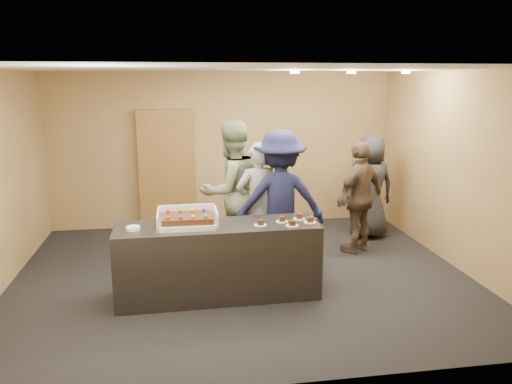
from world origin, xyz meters
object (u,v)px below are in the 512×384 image
serving_counter (218,261)px  person_sage_man (231,192)px  sheet_cake (187,218)px  person_brown_extra (360,197)px  person_server_grey (258,205)px  person_dark_suit (370,187)px  storage_cabinet (166,170)px  person_navy_man (280,201)px  plate_stack (133,228)px  cake_box (187,222)px

serving_counter → person_sage_man: size_ratio=1.19×
sheet_cake → person_brown_extra: person_brown_extra is taller
person_server_grey → person_dark_suit: size_ratio=1.03×
serving_counter → person_sage_man: 1.42m
serving_counter → person_sage_man: person_sage_man is taller
storage_cabinet → sheet_cake: size_ratio=3.52×
person_server_grey → person_navy_man: person_navy_man is taller
plate_stack → person_server_grey: bearing=31.8°
person_sage_man → person_navy_man: person_sage_man is taller
storage_cabinet → person_server_grey: storage_cabinet is taller
sheet_cake → plate_stack: bearing=-174.9°
cake_box → person_navy_man: size_ratio=0.36×
person_navy_man → person_brown_extra: person_navy_man is taller
cake_box → person_sage_man: person_sage_man is taller
person_sage_man → person_brown_extra: size_ratio=1.19×
person_server_grey → person_brown_extra: person_server_grey is taller
storage_cabinet → person_navy_man: 2.69m
plate_stack → person_server_grey: 1.89m
storage_cabinet → person_navy_man: (1.55, -2.20, -0.08)m
sheet_cake → person_sage_man: 1.42m
person_brown_extra → person_dark_suit: (0.42, 0.66, 0.00)m
serving_counter → person_dark_suit: bearing=35.1°
person_brown_extra → person_dark_suit: 0.78m
person_navy_man → cake_box: bearing=34.7°
plate_stack → sheet_cake: bearing=5.1°
person_dark_suit → plate_stack: bearing=25.3°
cake_box → person_dark_suit: person_dark_suit is taller
cake_box → person_sage_man: 1.40m
serving_counter → person_server_grey: (0.64, 0.94, 0.43)m
person_server_grey → serving_counter: bearing=41.3°
storage_cabinet → plate_stack: (-0.33, -3.06, -0.12)m
storage_cabinet → cake_box: size_ratio=3.00×
sheet_cake → person_navy_man: person_navy_man is taller
person_navy_man → person_dark_suit: person_navy_man is taller
sheet_cake → person_server_grey: size_ratio=0.34×
plate_stack → person_navy_man: size_ratio=0.08×
sheet_cake → person_brown_extra: 2.90m
person_sage_man → person_brown_extra: (1.94, 0.02, -0.16)m
storage_cabinet → person_sage_man: 1.98m
person_server_grey → plate_stack: bearing=17.3°
person_server_grey → person_sage_man: (-0.33, 0.32, 0.13)m
cake_box → person_brown_extra: 2.88m
storage_cabinet → sheet_cake: 3.02m
person_navy_man → storage_cabinet: bearing=-51.7°
plate_stack → person_brown_extra: 3.48m
sheet_cake → person_brown_extra: bearing=26.3°
person_sage_man → person_brown_extra: bearing=154.8°
sheet_cake → person_sage_man: person_sage_man is taller
serving_counter → person_brown_extra: bearing=28.8°
cake_box → plate_stack: bearing=-172.6°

